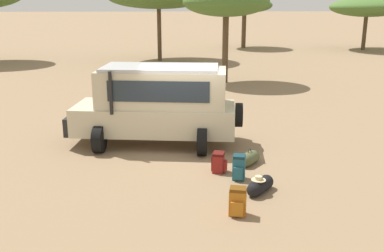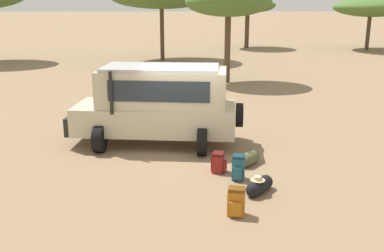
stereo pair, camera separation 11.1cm
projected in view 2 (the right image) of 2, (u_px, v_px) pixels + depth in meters
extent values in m
plane|color=#8C7051|center=(184.00, 150.00, 13.51)|extent=(320.00, 320.00, 0.00)
cube|color=beige|center=(155.00, 118.00, 13.91)|extent=(5.10, 2.52, 0.84)
cube|color=beige|center=(163.00, 87.00, 13.62)|extent=(4.02, 2.27, 1.10)
cube|color=#232D38|center=(114.00, 88.00, 13.76)|extent=(0.26, 1.55, 0.77)
cube|color=#232D38|center=(158.00, 92.00, 12.75)|extent=(2.92, 0.42, 0.60)
cube|color=#232D38|center=(167.00, 81.00, 14.48)|extent=(2.92, 0.42, 0.60)
cube|color=#B7B7B7|center=(161.00, 68.00, 13.47)|extent=(3.62, 2.14, 0.10)
cube|color=black|center=(75.00, 122.00, 14.16)|extent=(0.37, 1.62, 0.56)
cylinder|color=black|center=(111.00, 93.00, 12.80)|extent=(0.10, 0.10, 1.25)
cylinder|color=black|center=(99.00, 139.00, 13.21)|extent=(0.38, 0.83, 0.80)
cylinder|color=black|center=(116.00, 122.00, 15.07)|extent=(0.38, 0.83, 0.80)
cylinder|color=black|center=(202.00, 142.00, 12.97)|extent=(0.38, 0.83, 0.80)
cylinder|color=black|center=(206.00, 124.00, 14.83)|extent=(0.38, 0.83, 0.80)
cylinder|color=black|center=(239.00, 115.00, 13.66)|extent=(0.31, 0.76, 0.74)
cube|color=maroon|center=(218.00, 163.00, 11.72)|extent=(0.36, 0.42, 0.47)
cube|color=maroon|center=(225.00, 166.00, 11.70)|extent=(0.15, 0.28, 0.26)
cube|color=#4D100E|center=(218.00, 154.00, 11.65)|extent=(0.37, 0.41, 0.07)
cylinder|color=#4D100E|center=(213.00, 162.00, 11.83)|extent=(0.04, 0.04, 0.40)
cylinder|color=#4D100E|center=(212.00, 164.00, 11.68)|extent=(0.04, 0.04, 0.40)
cube|color=#235B6B|center=(238.00, 168.00, 11.23)|extent=(0.37, 0.36, 0.57)
cube|color=#235B6B|center=(238.00, 174.00, 11.08)|extent=(0.24, 0.13, 0.31)
cube|color=#13323A|center=(239.00, 157.00, 11.15)|extent=(0.35, 0.37, 0.07)
cylinder|color=#13323A|center=(242.00, 166.00, 11.38)|extent=(0.04, 0.04, 0.49)
cylinder|color=#13323A|center=(236.00, 166.00, 11.40)|extent=(0.04, 0.04, 0.49)
cube|color=#B26619|center=(236.00, 203.00, 9.36)|extent=(0.40, 0.33, 0.55)
cube|color=#B26619|center=(235.00, 209.00, 9.23)|extent=(0.28, 0.14, 0.30)
cube|color=#62380E|center=(237.00, 189.00, 9.28)|extent=(0.39, 0.33, 0.07)
cylinder|color=#62380E|center=(241.00, 200.00, 9.49)|extent=(0.04, 0.04, 0.47)
cylinder|color=#62380E|center=(233.00, 200.00, 9.52)|extent=(0.04, 0.04, 0.47)
cylinder|color=black|center=(259.00, 186.00, 10.47)|extent=(0.66, 0.69, 0.34)
sphere|color=black|center=(253.00, 190.00, 10.23)|extent=(0.33, 0.33, 0.33)
sphere|color=black|center=(266.00, 182.00, 10.71)|extent=(0.33, 0.33, 0.33)
torus|color=black|center=(260.00, 178.00, 10.42)|extent=(0.12, 0.14, 0.16)
cylinder|color=beige|center=(258.00, 180.00, 10.34)|extent=(0.34, 0.34, 0.02)
cylinder|color=beige|center=(258.00, 178.00, 10.33)|extent=(0.17, 0.17, 0.09)
cylinder|color=#4C5133|center=(249.00, 158.00, 12.25)|extent=(0.58, 0.59, 0.36)
sphere|color=#4C5133|center=(253.00, 156.00, 12.43)|extent=(0.35, 0.35, 0.35)
sphere|color=#4C5133|center=(245.00, 161.00, 12.07)|extent=(0.35, 0.35, 0.35)
torus|color=#2D301E|center=(249.00, 151.00, 12.19)|extent=(0.12, 0.14, 0.16)
cylinder|color=brown|center=(162.00, 34.00, 32.69)|extent=(0.30, 0.30, 3.82)
cylinder|color=brown|center=(227.00, 49.00, 24.00)|extent=(0.32, 0.32, 3.59)
ellipsoid|color=#476B2D|center=(228.00, 2.00, 23.34)|extent=(4.54, 3.99, 1.53)
cylinder|color=brown|center=(247.00, 30.00, 41.48)|extent=(0.40, 0.40, 3.26)
ellipsoid|color=#476B2D|center=(248.00, 5.00, 40.87)|extent=(5.05, 5.20, 1.39)
cylinder|color=brown|center=(368.00, 33.00, 39.76)|extent=(0.34, 0.34, 3.00)
ellipsoid|color=#476B2D|center=(371.00, 7.00, 39.16)|extent=(6.40, 6.74, 1.65)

